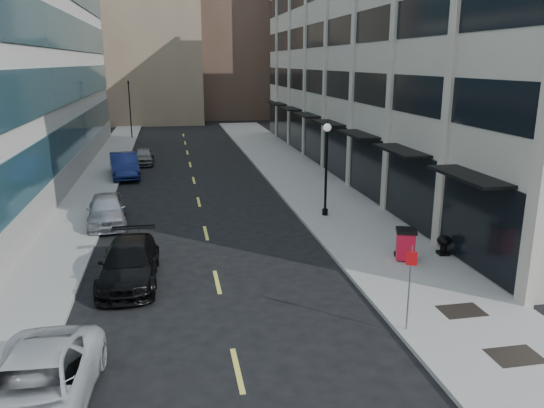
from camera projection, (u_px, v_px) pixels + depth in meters
name	position (u px, v px, depth m)	size (l,w,h in m)	color
sidewalk_right	(321.00, 195.00, 32.64)	(5.00, 80.00, 0.15)	gray
sidewalk_left	(84.00, 206.00, 30.09)	(3.00, 80.00, 0.15)	gray
building_right	(422.00, 48.00, 38.68)	(15.30, 46.50, 18.25)	#B4AB98
skyline_tan_near	(145.00, 17.00, 72.45)	(14.00, 18.00, 28.00)	#8A765A
skyline_tan_far	(82.00, 42.00, 80.88)	(12.00, 14.00, 22.00)	#8A765A
skyline_stone	(304.00, 47.00, 75.61)	(10.00, 14.00, 20.00)	#B4AB98
grate_mid	(515.00, 356.00, 14.62)	(1.40, 1.00, 0.01)	black
grate_far	(462.00, 311.00, 17.28)	(1.40, 1.00, 0.01)	black
road_centerline	(202.00, 216.00, 28.45)	(0.15, 68.20, 0.01)	#D8CC4C
traffic_signal	(128.00, 84.00, 55.36)	(0.66, 0.66, 6.98)	black
car_white_van	(35.00, 389.00, 12.15)	(2.45, 5.31, 1.47)	silver
car_black_pickup	(129.00, 263.00, 19.77)	(2.09, 5.13, 1.49)	black
car_silver_sedan	(107.00, 210.00, 26.72)	(1.86, 4.62, 1.58)	#97999F
car_blue_sedan	(124.00, 165.00, 37.78)	(1.82, 5.23, 1.72)	#141D4D
car_grey_sedan	(144.00, 156.00, 42.70)	(1.57, 3.90, 1.33)	slate
trash_bin	(406.00, 243.00, 21.59)	(1.03, 1.03, 1.31)	red
lamppost	(326.00, 161.00, 27.35)	(0.41, 0.41, 4.95)	black
sign_post	(410.00, 277.00, 15.65)	(0.30, 0.16, 2.68)	slate
urn_planter	(444.00, 243.00, 22.21)	(0.60, 0.60, 0.83)	black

